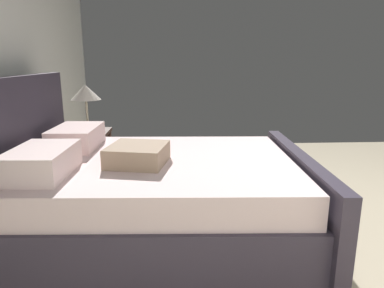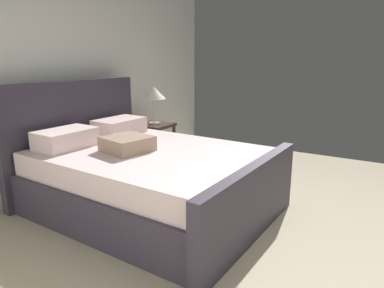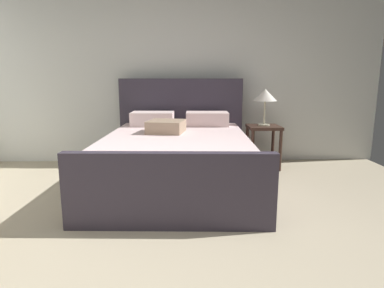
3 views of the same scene
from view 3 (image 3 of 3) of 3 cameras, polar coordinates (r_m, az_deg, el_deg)
name	(u,v)px [view 3 (image 3 of 3)]	position (r m, az deg, el deg)	size (l,w,h in m)	color
ground_plane	(171,277)	(2.26, -3.75, -22.07)	(5.94, 6.05, 0.02)	tan
wall_back	(177,76)	(4.98, -2.60, 11.80)	(6.06, 0.12, 2.57)	silver
bed	(177,157)	(3.81, -2.62, -2.19)	(1.84, 2.33, 1.24)	#352E3B
nightstand_right	(263,140)	(4.68, 12.32, 0.76)	(0.44, 0.44, 0.60)	#39241C
table_lamp_right	(265,96)	(4.61, 12.63, 8.17)	(0.32, 0.32, 0.50)	#B7B293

